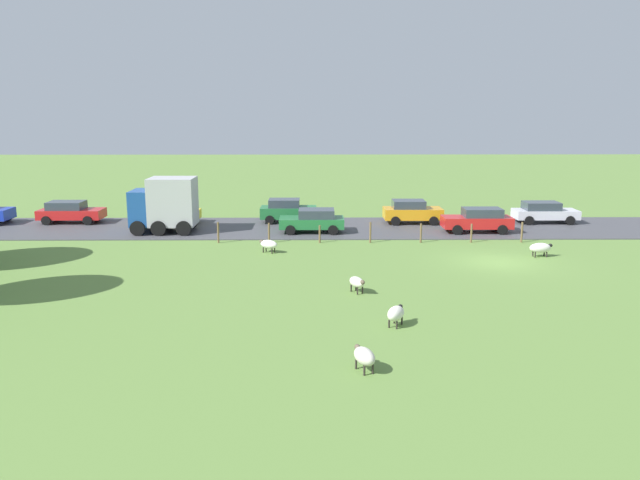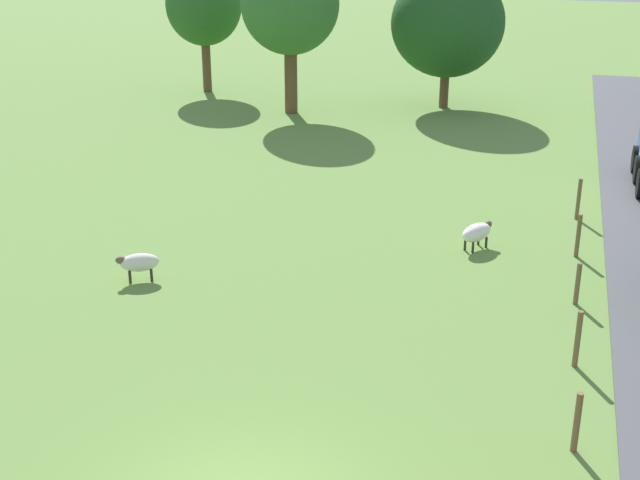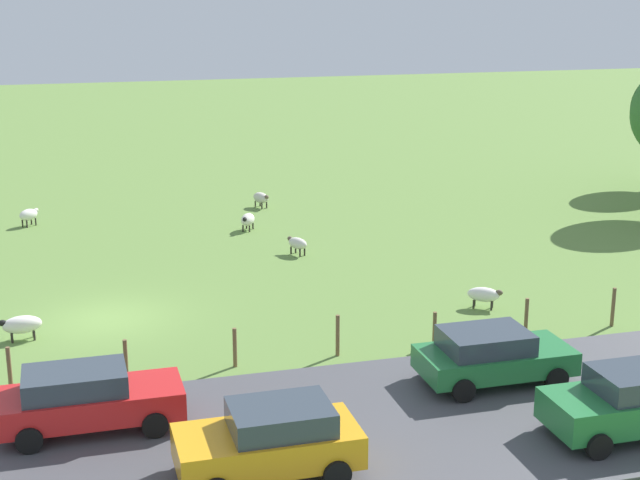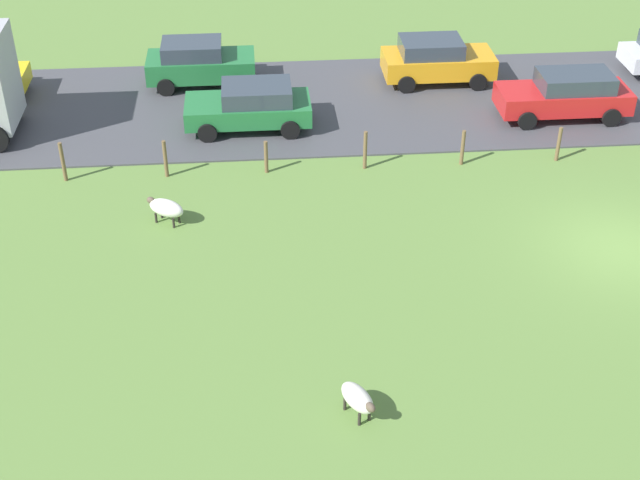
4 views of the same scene
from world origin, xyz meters
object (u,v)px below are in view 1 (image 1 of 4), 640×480
sheep_2 (357,282)px  car_7 (313,220)px  sheep_5 (396,313)px  truck_0 (166,204)px  sheep_1 (269,244)px  car_4 (412,211)px  car_2 (167,212)px  sheep_3 (540,248)px  sheep_4 (364,356)px  car_1 (287,210)px  car_0 (544,212)px  car_6 (478,220)px  car_5 (70,212)px

sheep_2 → car_7: 14.03m
sheep_5 → truck_0: (18.43, 12.82, 1.42)m
sheep_2 → sheep_5: sheep_5 is taller
sheep_1 → sheep_5: (-12.51, -5.68, 0.01)m
car_4 → car_2: bearing=89.9°
sheep_3 → car_2: (10.28, 22.96, 0.35)m
car_7 → car_2: bearing=72.3°
sheep_4 → car_1: 26.50m
car_1 → car_7: car_1 is taller
sheep_4 → car_2: car_2 is taller
car_0 → car_2: car_2 is taller
sheep_2 → car_6: (13.80, -8.87, 0.40)m
sheep_3 → truck_0: 23.40m
sheep_2 → car_1: size_ratio=0.28×
car_4 → car_1: bearing=87.1°
sheep_1 → sheep_4: 17.22m
sheep_4 → sheep_5: bearing=-19.9°
sheep_3 → truck_0: truck_0 is taller
sheep_3 → car_5: size_ratio=0.30×
sheep_4 → truck_0: size_ratio=0.28×
truck_0 → car_7: truck_0 is taller
sheep_4 → car_0: 29.81m
car_2 → car_4: 17.34m
car_6 → car_4: bearing=48.9°
car_2 → car_6: 21.49m
sheep_2 → car_5: bearing=47.7°
sheep_1 → car_0: size_ratio=0.27×
car_2 → sheep_3: bearing=-114.1°
sheep_2 → car_2: size_ratio=0.25×
truck_0 → car_7: (-0.11, -9.66, -1.06)m
car_1 → car_4: bearing=-92.9°
car_1 → car_2: car_1 is taller
car_6 → car_7: 10.86m
car_7 → sheep_2: bearing=-171.8°
sheep_1 → car_7: 6.34m
sheep_1 → sheep_3: size_ratio=0.90×
truck_0 → car_2: 3.45m
car_2 → car_7: 10.87m
car_1 → car_4: car_1 is taller
sheep_3 → car_6: bearing=14.2°
car_1 → car_6: bearing=-106.8°
truck_0 → car_6: (-0.20, -20.52, -1.03)m
car_0 → car_6: (-3.44, 5.58, 0.04)m
car_0 → car_6: bearing=121.6°
sheep_3 → sheep_5: sheep_3 is taller
sheep_2 → car_2: 21.18m
truck_0 → car_2: (3.20, 0.70, -1.07)m
sheep_4 → car_1: size_ratio=0.29×
car_7 → car_6: bearing=-90.5°
sheep_2 → car_0: size_ratio=0.25×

